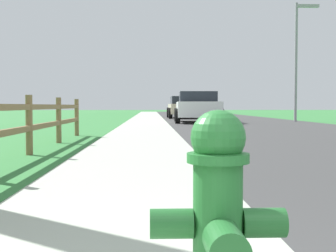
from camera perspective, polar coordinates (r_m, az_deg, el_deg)
The scene contains 9 objects.
ground_plane at distance 25.14m, azimuth -0.39°, elevation 0.72°, with size 120.00×120.00×0.00m, color #34793B.
road_asphalt at distance 27.46m, azimuth 6.80°, elevation 0.86°, with size 7.00×66.00×0.01m, color #3C3C3C.
curb_concrete at distance 27.21m, azimuth -6.85°, elevation 0.85°, with size 6.00×66.00×0.01m, color #AAB2A1.
grass_verge at distance 27.38m, azimuth -9.98°, elevation 0.84°, with size 5.00×66.00×0.00m, color #34793B.
fire_hydrant at distance 1.76m, azimuth 6.23°, elevation -10.71°, with size 0.51×0.41×0.78m.
rail_fence at distance 6.53m, azimuth -19.37°, elevation 0.37°, with size 0.11×11.95×0.97m.
parked_suv_white at distance 21.88m, azimuth 3.64°, elevation 2.38°, with size 2.27×4.73×1.44m.
parked_car_beige at distance 29.39m, azimuth 1.91°, elevation 2.37°, with size 2.00×4.92×1.38m.
street_lamp at distance 23.93m, azimuth 15.78°, elevation 8.94°, with size 1.17×0.20×5.84m.
Camera 1 is at (-0.78, -0.11, 0.79)m, focal length 49.46 mm.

